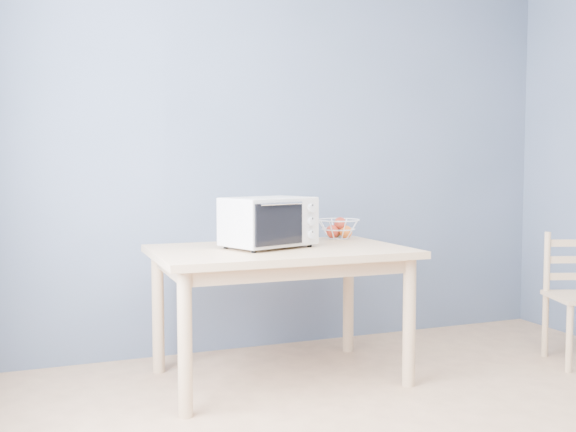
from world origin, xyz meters
name	(u,v)px	position (x,y,z in m)	size (l,w,h in m)	color
room	(521,137)	(0.00, 0.00, 1.30)	(4.01, 4.51, 2.61)	tan
dining_table	(279,266)	(-0.32, 1.56, 0.65)	(1.40, 0.90, 0.75)	tan
toaster_oven	(266,221)	(-0.39, 1.58, 0.90)	(0.57, 0.49, 0.28)	silver
fruit_basket	(338,228)	(0.20, 1.86, 0.82)	(0.30, 0.30, 0.14)	silver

